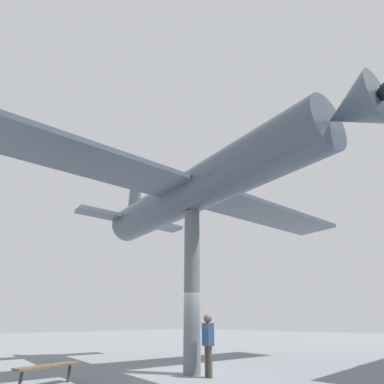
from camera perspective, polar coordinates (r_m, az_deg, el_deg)
The scene contains 5 objects.
ground_plane at distance 11.31m, azimuth -0.00°, elevation -31.44°, with size 80.00×80.00×0.00m, color gray.
support_pylon_central at distance 11.25m, azimuth -0.00°, elevation -17.29°, with size 0.58×0.58×5.56m.
suspended_airplane at distance 12.03m, azimuth 0.62°, elevation 0.39°, with size 18.49×13.57×3.32m.
visitor_person at distance 10.65m, azimuth 3.07°, elevation -26.23°, with size 0.32×0.45×1.80m.
plaza_bench at distance 10.16m, azimuth -25.77°, elevation -27.87°, with size 1.80×0.73×0.50m.
Camera 1 is at (7.99, 7.84, 1.61)m, focal length 28.00 mm.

